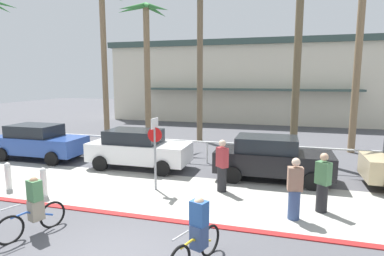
% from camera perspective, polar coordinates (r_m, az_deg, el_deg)
% --- Properties ---
extents(ground_plane, '(80.00, 80.00, 0.00)m').
position_cam_1_polar(ground_plane, '(16.55, 3.91, -4.92)').
color(ground_plane, '#4C4C51').
extents(sidewalk_strip, '(44.00, 4.00, 0.02)m').
position_cam_1_polar(sidewalk_strip, '(11.18, -2.49, -11.65)').
color(sidewalk_strip, '#ADAAA0').
rests_on(sidewalk_strip, ground).
extents(curb_paint, '(44.00, 0.24, 0.03)m').
position_cam_1_polar(curb_paint, '(9.44, -6.48, -15.63)').
color(curb_paint, maroon).
rests_on(curb_paint, ground).
extents(building_backdrop, '(25.99, 9.75, 7.22)m').
position_cam_1_polar(building_backdrop, '(32.04, 10.64, 8.11)').
color(building_backdrop, beige).
rests_on(building_backdrop, ground).
extents(rail_fence, '(18.12, 0.08, 1.04)m').
position_cam_1_polar(rail_fence, '(14.93, 2.73, -3.13)').
color(rail_fence, white).
rests_on(rail_fence, ground).
extents(stop_sign_bike_lane, '(0.52, 0.56, 2.56)m').
position_cam_1_polar(stop_sign_bike_lane, '(11.25, -6.57, -2.73)').
color(stop_sign_bike_lane, gray).
rests_on(stop_sign_bike_lane, ground).
extents(bollard_1, '(0.20, 0.20, 1.00)m').
position_cam_1_polar(bollard_1, '(11.89, -24.76, -8.64)').
color(bollard_1, white).
rests_on(bollard_1, ground).
extents(bollard_2, '(0.20, 0.20, 1.00)m').
position_cam_1_polar(bollard_2, '(13.16, -29.74, -7.35)').
color(bollard_2, white).
rests_on(bollard_2, ground).
extents(palm_tree_1, '(3.21, 3.05, 9.54)m').
position_cam_1_polar(palm_tree_1, '(22.04, -15.46, 15.79)').
color(palm_tree_1, '#846B4C').
rests_on(palm_tree_1, ground).
extents(palm_tree_2, '(3.28, 3.25, 8.27)m').
position_cam_1_polar(palm_tree_2, '(19.83, -8.18, 14.62)').
color(palm_tree_2, '#846B4C').
rests_on(palm_tree_2, ground).
extents(palm_tree_3, '(3.10, 3.46, 9.50)m').
position_cam_1_polar(palm_tree_3, '(20.42, 1.41, 17.75)').
color(palm_tree_3, '#756047').
rests_on(palm_tree_3, ground).
extents(palm_tree_4, '(3.37, 2.98, 8.99)m').
position_cam_1_polar(palm_tree_4, '(16.80, 18.40, 16.66)').
color(palm_tree_4, brown).
rests_on(palm_tree_4, ground).
extents(palm_tree_5, '(2.99, 2.93, 10.04)m').
position_cam_1_polar(palm_tree_5, '(19.14, 27.85, 17.81)').
color(palm_tree_5, '#846B4C').
rests_on(palm_tree_5, ground).
extents(car_blue_0, '(4.40, 2.02, 1.69)m').
position_cam_1_polar(car_blue_0, '(17.37, -25.47, -2.17)').
color(car_blue_0, '#284793').
rests_on(car_blue_0, ground).
extents(car_white_1, '(4.40, 2.02, 1.69)m').
position_cam_1_polar(car_white_1, '(14.33, -9.48, -3.59)').
color(car_white_1, white).
rests_on(car_white_1, ground).
extents(car_black_2, '(4.40, 2.02, 1.69)m').
position_cam_1_polar(car_black_2, '(12.88, 13.85, -5.13)').
color(car_black_2, black).
rests_on(car_black_2, ground).
extents(cyclist_yellow_0, '(0.70, 1.72, 1.50)m').
position_cam_1_polar(cyclist_yellow_0, '(7.10, 1.02, -18.13)').
color(cyclist_yellow_0, black).
rests_on(cyclist_yellow_0, ground).
extents(cyclist_blue_1, '(0.68, 1.73, 1.50)m').
position_cam_1_polar(cyclist_blue_1, '(9.24, -26.17, -12.49)').
color(cyclist_blue_1, black).
rests_on(cyclist_blue_1, ground).
extents(pedestrian_0, '(0.47, 0.46, 1.84)m').
position_cam_1_polar(pedestrian_0, '(11.23, 5.33, -6.99)').
color(pedestrian_0, '#232326').
rests_on(pedestrian_0, ground).
extents(pedestrian_1, '(0.47, 0.46, 1.79)m').
position_cam_1_polar(pedestrian_1, '(10.27, 22.09, -9.31)').
color(pedestrian_1, '#232326').
rests_on(pedestrian_1, ground).
extents(pedestrian_2, '(0.43, 0.36, 1.77)m').
position_cam_1_polar(pedestrian_2, '(9.49, 17.68, -10.61)').
color(pedestrian_2, '#384C7A').
rests_on(pedestrian_2, ground).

